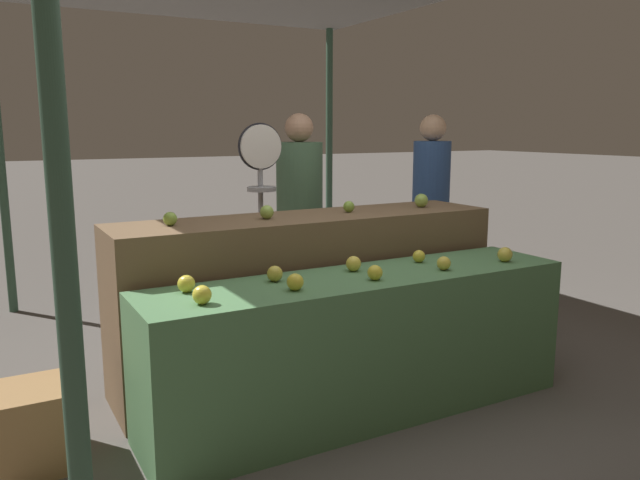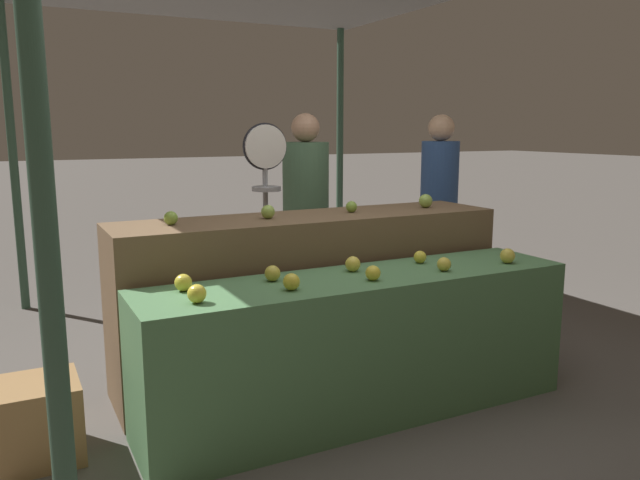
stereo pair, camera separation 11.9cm
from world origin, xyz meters
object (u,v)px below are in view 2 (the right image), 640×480
(wooden_crate_side, at_px, (38,421))
(person_customer_left, at_px, (439,198))
(person_vendor_at_scale, at_px, (306,205))
(produce_scale, at_px, (266,183))

(wooden_crate_side, bearing_deg, person_customer_left, 19.59)
(wooden_crate_side, bearing_deg, person_vendor_at_scale, 32.47)
(person_vendor_at_scale, bearing_deg, wooden_crate_side, 60.98)
(produce_scale, bearing_deg, person_vendor_at_scale, 31.43)
(person_customer_left, distance_m, wooden_crate_side, 3.43)
(produce_scale, height_order, wooden_crate_side, produce_scale)
(person_vendor_at_scale, bearing_deg, produce_scale, 59.93)
(produce_scale, distance_m, person_vendor_at_scale, 0.55)
(person_vendor_at_scale, xyz_separation_m, person_customer_left, (1.15, -0.15, 0.01))
(person_customer_left, bearing_deg, wooden_crate_side, 21.76)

